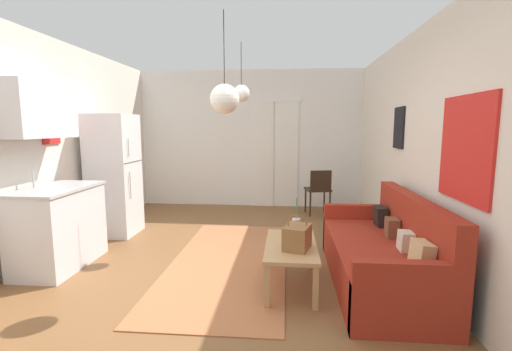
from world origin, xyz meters
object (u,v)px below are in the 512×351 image
object	(u,v)px
bamboo_vase	(296,229)
refrigerator	(114,175)
accent_chair	(319,188)
couch	(385,257)
handbag	(297,237)
pendant_lamp_far	(241,93)
pendant_lamp_near	(225,99)
coffee_table	(291,250)

from	to	relation	value
bamboo_vase	refrigerator	size ratio (longest dim) A/B	0.25
accent_chair	couch	bearing A→B (deg)	87.20
couch	handbag	bearing A→B (deg)	-163.47
bamboo_vase	pendant_lamp_far	bearing A→B (deg)	120.24
pendant_lamp_near	couch	bearing A→B (deg)	1.60
coffee_table	handbag	bearing A→B (deg)	-66.19
handbag	refrigerator	world-z (taller)	refrigerator
handbag	pendant_lamp_far	distance (m)	2.25
bamboo_vase	accent_chair	bearing A→B (deg)	80.39
refrigerator	pendant_lamp_far	size ratio (longest dim) A/B	2.28
couch	bamboo_vase	world-z (taller)	couch
refrigerator	couch	bearing A→B (deg)	-21.69
bamboo_vase	accent_chair	world-z (taller)	bamboo_vase
coffee_table	refrigerator	bearing A→B (deg)	149.06
pendant_lamp_near	handbag	bearing A→B (deg)	-17.05
coffee_table	accent_chair	world-z (taller)	accent_chair
pendant_lamp_far	handbag	bearing A→B (deg)	-64.55
accent_chair	pendant_lamp_near	bearing A→B (deg)	55.95
coffee_table	refrigerator	size ratio (longest dim) A/B	0.56
bamboo_vase	refrigerator	distance (m)	3.00
accent_chair	pendant_lamp_far	xyz separation A→B (m)	(-1.20, -1.57, 1.55)
accent_chair	refrigerator	bearing A→B (deg)	13.02
bamboo_vase	pendant_lamp_far	xyz separation A→B (m)	(-0.72, 1.24, 1.49)
coffee_table	handbag	distance (m)	0.22
handbag	pendant_lamp_near	xyz separation A→B (m)	(-0.72, 0.22, 1.31)
pendant_lamp_near	pendant_lamp_far	size ratio (longest dim) A/B	1.27
accent_chair	pendant_lamp_near	xyz separation A→B (m)	(-1.20, -2.87, 1.37)
coffee_table	accent_chair	size ratio (longest dim) A/B	1.20
coffee_table	handbag	size ratio (longest dim) A/B	2.87
couch	coffee_table	xyz separation A→B (m)	(-0.96, -0.14, 0.09)
bamboo_vase	pendant_lamp_far	distance (m)	2.07
bamboo_vase	accent_chair	distance (m)	2.85
refrigerator	handbag	bearing A→B (deg)	-32.39
accent_chair	handbag	bearing A→B (deg)	69.89
pendant_lamp_far	couch	bearing A→B (deg)	-37.69
handbag	accent_chair	distance (m)	3.13
bamboo_vase	pendant_lamp_near	size ratio (longest dim) A/B	0.45
couch	pendant_lamp_far	xyz separation A→B (m)	(-1.62, 1.26, 1.75)
handbag	bamboo_vase	bearing A→B (deg)	90.36
couch	handbag	xyz separation A→B (m)	(-0.90, -0.27, 0.27)
couch	pendant_lamp_near	xyz separation A→B (m)	(-1.62, -0.05, 1.58)
couch	pendant_lamp_far	bearing A→B (deg)	142.31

